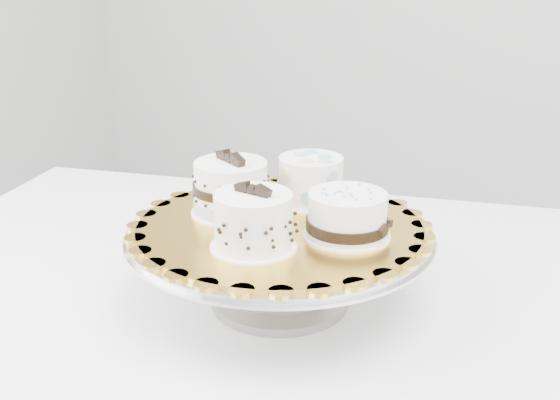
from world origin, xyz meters
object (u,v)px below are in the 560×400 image
at_px(cake_board, 280,226).
at_px(cake_swirl, 253,222).
at_px(cake_ribbon, 348,216).
at_px(cake_dots, 311,179).
at_px(cake_banded, 231,190).
at_px(table, 285,326).
at_px(cake_stand, 280,252).

distance_m(cake_board, cake_swirl, 0.09).
relative_size(cake_swirl, cake_ribbon, 0.94).
relative_size(cake_dots, cake_ribbon, 0.97).
distance_m(cake_banded, cake_dots, 0.12).
distance_m(table, cake_banded, 0.24).
distance_m(table, cake_dots, 0.23).
height_order(cake_board, cake_banded, cake_banded).
bearing_deg(cake_banded, cake_dots, 74.85).
xyz_separation_m(cake_stand, cake_dots, (0.00, 0.10, 0.07)).
bearing_deg(cake_stand, cake_ribbon, 0.14).
xyz_separation_m(table, cake_swirl, (0.02, -0.14, 0.22)).
bearing_deg(cake_dots, cake_stand, -80.19).
xyz_separation_m(table, cake_ribbon, (0.11, -0.06, 0.22)).
distance_m(table, cake_ribbon, 0.25).
distance_m(table, cake_board, 0.20).
distance_m(cake_stand, cake_swirl, 0.11).
bearing_deg(cake_swirl, cake_board, 101.96).
bearing_deg(cake_stand, cake_swirl, -87.57).
distance_m(cake_stand, cake_ribbon, 0.12).
xyz_separation_m(cake_swirl, cake_ribbon, (0.09, 0.08, -0.01)).
bearing_deg(table, cake_swirl, -92.32).
distance_m(cake_board, cake_banded, 0.09).
height_order(cake_banded, cake_ribbon, cake_banded).
distance_m(table, cake_stand, 0.16).
distance_m(cake_stand, cake_board, 0.04).
bearing_deg(cake_stand, cake_banded, 172.79).
distance_m(cake_banded, cake_ribbon, 0.17).
bearing_deg(cake_swirl, table, 108.04).
relative_size(table, cake_banded, 10.36).
distance_m(cake_stand, cake_banded, 0.11).
relative_size(cake_banded, cake_dots, 1.20).
bearing_deg(cake_ribbon, cake_swirl, -136.99).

